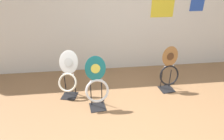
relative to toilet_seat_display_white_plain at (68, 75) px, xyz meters
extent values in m
cube|color=silver|center=(1.30, 1.07, 0.86)|extent=(8.00, 0.06, 2.60)
cube|color=yellow|center=(2.09, 1.04, 1.13)|extent=(0.52, 0.01, 0.65)
cube|color=black|center=(-0.01, -0.05, -0.43)|extent=(0.34, 0.34, 0.01)
cylinder|color=black|center=(-0.08, 0.06, -0.21)|extent=(0.02, 0.02, 0.43)
cylinder|color=black|center=(0.11, 0.01, -0.21)|extent=(0.02, 0.02, 0.43)
cylinder|color=black|center=(-0.03, -0.12, -0.26)|extent=(0.22, 0.07, 0.02)
torus|color=beige|center=(-0.02, -0.07, -0.11)|extent=(0.41, 0.31, 0.33)
ellipsoid|color=white|center=(0.02, 0.09, 0.24)|extent=(0.41, 0.28, 0.43)
ellipsoid|color=silver|center=(0.02, 0.08, 0.24)|extent=(0.18, 0.11, 0.16)
sphere|color=silver|center=(-0.09, 0.04, 0.03)|extent=(0.02, 0.02, 0.02)
sphere|color=silver|center=(0.10, -0.01, 0.03)|extent=(0.02, 0.02, 0.02)
cube|color=black|center=(1.97, -0.05, -0.43)|extent=(0.31, 0.31, 0.01)
cylinder|color=black|center=(1.87, 0.03, -0.23)|extent=(0.02, 0.02, 0.39)
cylinder|color=black|center=(2.06, 0.05, -0.23)|extent=(0.02, 0.02, 0.39)
cylinder|color=black|center=(1.98, -0.12, -0.27)|extent=(0.22, 0.04, 0.02)
torus|color=black|center=(1.98, -0.07, -0.09)|extent=(0.42, 0.19, 0.41)
ellipsoid|color=#936033|center=(1.97, 0.00, 0.29)|extent=(0.34, 0.10, 0.40)
ellipsoid|color=#4C2D19|center=(1.97, -0.01, 0.29)|extent=(0.15, 0.04, 0.15)
sphere|color=silver|center=(1.88, -0.03, 0.09)|extent=(0.02, 0.02, 0.02)
sphere|color=silver|center=(2.06, -0.01, 0.09)|extent=(0.02, 0.02, 0.02)
cube|color=black|center=(0.52, -0.46, -0.43)|extent=(0.31, 0.31, 0.01)
cylinder|color=black|center=(0.41, -0.38, -0.20)|extent=(0.02, 0.02, 0.45)
cylinder|color=black|center=(0.61, -0.36, -0.20)|extent=(0.02, 0.02, 0.45)
cylinder|color=black|center=(0.53, -0.54, -0.25)|extent=(0.22, 0.04, 0.02)
torus|color=silver|center=(0.52, -0.48, -0.07)|extent=(0.43, 0.22, 0.41)
ellipsoid|color=#197075|center=(0.51, -0.39, 0.32)|extent=(0.36, 0.13, 0.43)
ellipsoid|color=#EADB4C|center=(0.51, -0.40, 0.33)|extent=(0.16, 0.05, 0.16)
sphere|color=silver|center=(0.42, -0.43, 0.11)|extent=(0.02, 0.02, 0.02)
sphere|color=silver|center=(0.61, -0.41, 0.11)|extent=(0.02, 0.02, 0.02)
camera|label=1|loc=(0.44, -3.36, 1.87)|focal=32.00mm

